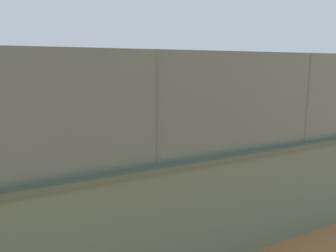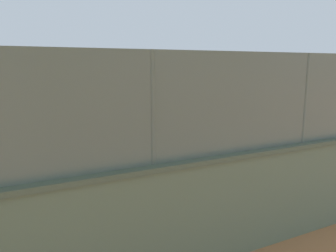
# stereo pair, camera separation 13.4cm
# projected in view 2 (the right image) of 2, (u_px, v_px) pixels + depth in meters

# --- Properties ---
(ground_plane) EXTENTS (260.00, 260.00, 0.00)m
(ground_plane) POSITION_uv_depth(u_px,v_px,m) (146.00, 136.00, 15.31)
(ground_plane) COLOR #B27247
(perimeter_wall) EXTENTS (31.12, 0.80, 1.78)m
(perimeter_wall) POSITION_uv_depth(u_px,v_px,m) (299.00, 187.00, 6.37)
(perimeter_wall) COLOR slate
(perimeter_wall) RESTS_ON ground_plane
(fence_panel_on_wall) EXTENTS (30.56, 0.47, 1.63)m
(fence_panel_on_wall) POSITION_uv_depth(u_px,v_px,m) (305.00, 99.00, 6.06)
(fence_panel_on_wall) COLOR slate
(fence_panel_on_wall) RESTS_ON perimeter_wall
(player_at_service_line) EXTENTS (0.85, 1.09, 1.63)m
(player_at_service_line) POSITION_uv_depth(u_px,v_px,m) (109.00, 138.00, 10.39)
(player_at_service_line) COLOR #591919
(player_at_service_line) RESTS_ON ground_plane
(player_foreground_swinging) EXTENTS (1.11, 0.79, 1.71)m
(player_foreground_swinging) POSITION_uv_depth(u_px,v_px,m) (131.00, 110.00, 16.45)
(player_foreground_swinging) COLOR #B2B2B2
(player_foreground_swinging) RESTS_ON ground_plane
(sports_ball) EXTENTS (0.11, 0.11, 0.11)m
(sports_ball) POSITION_uv_depth(u_px,v_px,m) (161.00, 135.00, 10.44)
(sports_ball) COLOR #3399D8
(spare_ball_by_wall) EXTENTS (0.15, 0.15, 0.15)m
(spare_ball_by_wall) POSITION_uv_depth(u_px,v_px,m) (265.00, 195.00, 8.15)
(spare_ball_by_wall) COLOR white
(spare_ball_by_wall) RESTS_ON ground_plane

